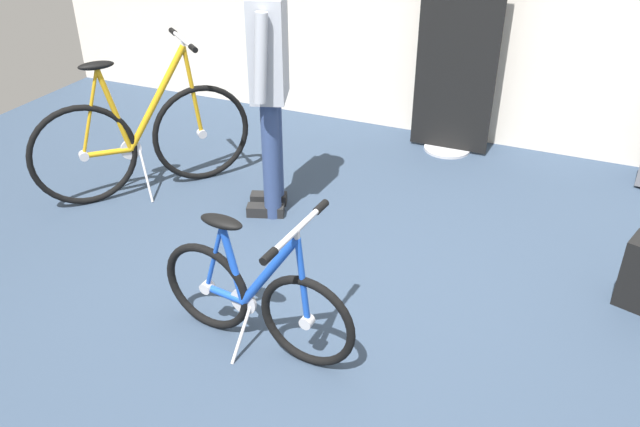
% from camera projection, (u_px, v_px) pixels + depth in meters
% --- Properties ---
extents(ground_plane, '(7.54, 7.54, 0.00)m').
position_uv_depth(ground_plane, '(319.00, 337.00, 3.20)').
color(ground_plane, '#2D3D51').
extents(floor_banner_stand, '(0.60, 0.36, 1.57)m').
position_uv_depth(floor_banner_stand, '(456.00, 63.00, 4.75)').
color(floor_banner_stand, '#B7B7BC').
rests_on(floor_banner_stand, ground_plane).
extents(folding_bike_foreground, '(1.04, 0.53, 0.74)m').
position_uv_depth(folding_bike_foreground, '(254.00, 296.00, 3.02)').
color(folding_bike_foreground, black).
rests_on(folding_bike_foreground, ground_plane).
extents(display_bike_left, '(0.98, 1.18, 1.03)m').
position_uv_depth(display_bike_left, '(144.00, 139.00, 4.33)').
color(display_bike_left, black).
rests_on(display_bike_left, ground_plane).
extents(visitor_near_wall, '(0.35, 0.51, 1.61)m').
position_uv_depth(visitor_near_wall, '(269.00, 75.00, 3.83)').
color(visitor_near_wall, navy).
rests_on(visitor_near_wall, ground_plane).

